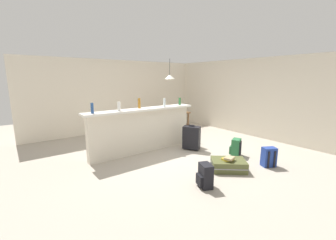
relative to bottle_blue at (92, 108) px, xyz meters
name	(u,v)px	position (x,y,z in m)	size (l,w,h in m)	color
ground_plane	(173,151)	(1.92, -0.39, -1.27)	(13.00, 13.00, 0.05)	#ADA393
wall_back	(121,96)	(1.92, 2.66, 0.01)	(6.60, 0.10, 2.50)	silver
wall_right	(237,96)	(4.97, -0.09, 0.01)	(0.10, 6.00, 2.50)	silver
partition_half_wall	(143,131)	(1.24, 0.02, -0.70)	(2.80, 0.20, 1.08)	silver
bar_countertop	(142,110)	(1.24, 0.02, -0.14)	(2.96, 0.40, 0.05)	white
bottle_blue	(92,108)	(0.00, 0.00, 0.00)	(0.06, 0.06, 0.23)	#284C89
bottle_white	(119,106)	(0.61, -0.01, -0.01)	(0.07, 0.07, 0.21)	silver
bottle_amber	(139,103)	(1.22, 0.11, 0.01)	(0.07, 0.07, 0.25)	#9E661E
bottle_clear	(164,103)	(1.87, -0.07, 0.00)	(0.07, 0.07, 0.23)	silver
bottle_green	(180,101)	(2.47, 0.02, -0.01)	(0.06, 0.06, 0.20)	#2D6B38
dining_table	(171,115)	(2.98, 1.08, -0.60)	(1.10, 0.80, 0.74)	brown
dining_chair_near_partition	(179,121)	(2.88, 0.53, -0.73)	(0.40, 0.40, 0.93)	#4C331E
pendant_lamp	(170,77)	(2.92, 1.08, 0.67)	(0.34, 0.34, 0.70)	black
suitcase_flat_olive	(228,165)	(2.07, -2.05, -1.13)	(0.85, 0.82, 0.22)	#51562D
backpack_black	(205,176)	(1.16, -2.25, -1.04)	(0.31, 0.33, 0.42)	black
backpack_blue	(269,157)	(2.93, -2.43, -1.04)	(0.33, 0.32, 0.42)	#233D93
suitcase_upright_black	(192,137)	(2.36, -0.61, -0.91)	(0.43, 0.50, 0.67)	black
backpack_green	(236,148)	(2.92, -1.60, -1.04)	(0.33, 0.31, 0.42)	#286B3D
book_stack	(229,159)	(2.05, -2.06, -0.98)	(0.26, 0.25, 0.08)	gold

